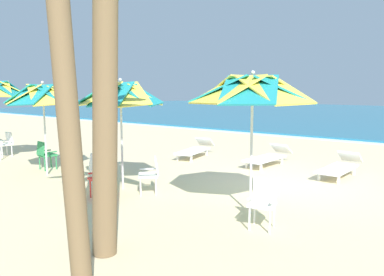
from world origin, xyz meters
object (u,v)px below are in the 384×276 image
(sun_lounger_2, at_px, (195,149))
(palm_tree_1, at_px, (102,74))
(beach_umbrella_0, at_px, (253,91))
(plastic_chair_0, at_px, (263,200))
(plastic_chair_3, at_px, (99,169))
(plastic_chair_1, at_px, (104,176))
(plastic_chair_4, at_px, (45,153))
(sun_lounger_0, at_px, (340,166))
(plastic_chair_5, at_px, (6,143))
(plastic_chair_2, at_px, (151,173))
(beach_umbrella_1, at_px, (121,95))
(sun_lounger_1, at_px, (268,157))
(beach_umbrella_2, at_px, (43,96))

(sun_lounger_2, relative_size, palm_tree_1, 0.51)
(beach_umbrella_0, distance_m, palm_tree_1, 2.98)
(plastic_chair_0, height_order, plastic_chair_3, same)
(plastic_chair_1, height_order, plastic_chair_4, same)
(plastic_chair_1, height_order, sun_lounger_0, plastic_chair_1)
(sun_lounger_2, xyz_separation_m, palm_tree_1, (3.51, -7.06, 2.36))
(plastic_chair_5, relative_size, sun_lounger_2, 0.39)
(plastic_chair_1, xyz_separation_m, sun_lounger_0, (3.71, 5.25, -0.22))
(plastic_chair_2, bearing_deg, plastic_chair_5, 176.73)
(beach_umbrella_1, xyz_separation_m, plastic_chair_5, (-6.63, 0.52, -1.78))
(sun_lounger_1, bearing_deg, plastic_chair_1, -104.87)
(palm_tree_1, bearing_deg, sun_lounger_2, 116.46)
(beach_umbrella_2, height_order, palm_tree_1, palm_tree_1)
(beach_umbrella_1, distance_m, sun_lounger_2, 5.01)
(sun_lounger_1, distance_m, palm_tree_1, 7.69)
(plastic_chair_3, bearing_deg, beach_umbrella_2, 177.97)
(beach_umbrella_0, bearing_deg, palm_tree_1, -108.15)
(beach_umbrella_0, distance_m, plastic_chair_3, 4.31)
(sun_lounger_0, distance_m, sun_lounger_2, 4.98)
(plastic_chair_2, relative_size, plastic_chair_4, 1.00)
(sun_lounger_0, bearing_deg, plastic_chair_3, -132.01)
(beach_umbrella_2, bearing_deg, plastic_chair_2, 5.64)
(plastic_chair_0, height_order, plastic_chair_2, same)
(beach_umbrella_0, bearing_deg, plastic_chair_3, -171.27)
(beach_umbrella_2, xyz_separation_m, sun_lounger_0, (6.72, 4.76, -1.96))
(beach_umbrella_2, relative_size, palm_tree_1, 0.60)
(plastic_chair_0, distance_m, plastic_chair_1, 3.72)
(sun_lounger_0, height_order, sun_lounger_2, same)
(plastic_chair_0, xyz_separation_m, plastic_chair_5, (-10.51, 0.81, 0.00))
(palm_tree_1, bearing_deg, plastic_chair_1, 140.66)
(beach_umbrella_1, xyz_separation_m, plastic_chair_1, (0.19, -0.75, -1.78))
(beach_umbrella_2, bearing_deg, palm_tree_1, -23.78)
(plastic_chair_2, height_order, plastic_chair_3, same)
(plastic_chair_0, bearing_deg, plastic_chair_4, 177.01)
(beach_umbrella_0, height_order, beach_umbrella_2, beach_umbrella_0)
(beach_umbrella_0, height_order, palm_tree_1, palm_tree_1)
(plastic_chair_5, xyz_separation_m, palm_tree_1, (9.06, -3.11, 2.15))
(beach_umbrella_0, height_order, plastic_chair_5, beach_umbrella_0)
(plastic_chair_4, bearing_deg, palm_tree_1, -24.45)
(plastic_chair_5, bearing_deg, beach_umbrella_1, -4.50)
(plastic_chair_0, relative_size, plastic_chair_1, 1.00)
(plastic_chair_5, bearing_deg, sun_lounger_1, 26.77)
(beach_umbrella_0, distance_m, beach_umbrella_1, 3.37)
(plastic_chair_5, bearing_deg, palm_tree_1, -18.92)
(beach_umbrella_2, xyz_separation_m, palm_tree_1, (5.26, -2.32, 0.40))
(plastic_chair_4, relative_size, sun_lounger_2, 0.39)
(palm_tree_1, bearing_deg, plastic_chair_0, 57.69)
(plastic_chair_1, height_order, sun_lounger_1, plastic_chair_1)
(plastic_chair_1, height_order, plastic_chair_3, same)
(beach_umbrella_0, bearing_deg, plastic_chair_0, -44.98)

